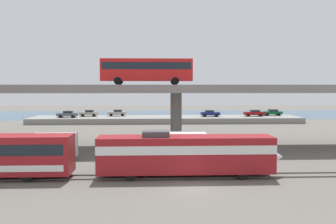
{
  "coord_description": "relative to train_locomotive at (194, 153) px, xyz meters",
  "views": [
    {
      "loc": [
        -3.22,
        -28.47,
        8.13
      ],
      "look_at": [
        -1.02,
        21.23,
        4.67
      ],
      "focal_mm": 39.17,
      "sensor_mm": 36.0,
      "label": 1
    }
  ],
  "objects": [
    {
      "name": "rail_strip_near",
      "position": [
        -0.58,
        -0.76,
        -2.13
      ],
      "size": [
        110.0,
        0.12,
        0.12
      ],
      "primitive_type": "cube",
      "color": "#59544C",
      "rests_on": "ground_plane"
    },
    {
      "name": "harbor_water",
      "position": [
        -0.58,
        74.0,
        -2.19
      ],
      "size": [
        140.0,
        36.0,
        0.01
      ],
      "primitive_type": "cube",
      "color": "#2D5170",
      "rests_on": "ground_plane"
    },
    {
      "name": "parked_car_3",
      "position": [
        24.8,
        53.06,
        -0.17
      ],
      "size": [
        4.45,
        1.93,
        1.5
      ],
      "rotation": [
        0.0,
        0.0,
        3.14
      ],
      "color": "#0C4C26",
      "rests_on": "pier_parking_lot"
    },
    {
      "name": "train_locomotive",
      "position": [
        0.0,
        0.0,
        0.0
      ],
      "size": [
        16.75,
        3.04,
        4.18
      ],
      "color": "maroon",
      "rests_on": "ground_plane"
    },
    {
      "name": "parked_car_1",
      "position": [
        19.95,
        51.28,
        -0.17
      ],
      "size": [
        4.59,
        1.91,
        1.5
      ],
      "rotation": [
        0.0,
        0.0,
        3.14
      ],
      "color": "maroon",
      "rests_on": "pier_parking_lot"
    },
    {
      "name": "service_truck_east",
      "position": [
        -15.32,
        7.74,
        -0.55
      ],
      "size": [
        6.8,
        2.46,
        3.04
      ],
      "rotation": [
        0.0,
        0.0,
        3.14
      ],
      "color": "navy",
      "rests_on": "ground_plane"
    },
    {
      "name": "ground_plane",
      "position": [
        -0.58,
        -4.0,
        -2.19
      ],
      "size": [
        260.0,
        260.0,
        0.0
      ],
      "primitive_type": "plane",
      "color": "#605B54"
    },
    {
      "name": "rail_strip_far",
      "position": [
        -0.58,
        0.76,
        -2.13
      ],
      "size": [
        110.0,
        0.12,
        0.12
      ],
      "primitive_type": "cube",
      "color": "#59544C",
      "rests_on": "ground_plane"
    },
    {
      "name": "pier_parking_lot",
      "position": [
        -0.58,
        51.0,
        -1.57
      ],
      "size": [
        60.82,
        10.39,
        1.25
      ],
      "primitive_type": "cube",
      "color": "gray",
      "rests_on": "ground_plane"
    },
    {
      "name": "parked_car_4",
      "position": [
        -11.92,
        53.44,
        -0.17
      ],
      "size": [
        4.27,
        1.83,
        1.5
      ],
      "rotation": [
        0.0,
        0.0,
        3.14
      ],
      "color": "#9E998C",
      "rests_on": "pier_parking_lot"
    },
    {
      "name": "service_truck_west",
      "position": [
        0.77,
        7.74,
        -0.55
      ],
      "size": [
        6.8,
        2.46,
        3.04
      ],
      "color": "#0C4C26",
      "rests_on": "ground_plane"
    },
    {
      "name": "highway_overpass",
      "position": [
        -0.58,
        16.0,
        5.46
      ],
      "size": [
        96.0,
        10.06,
        8.36
      ],
      "color": "gray",
      "rests_on": "ground_plane"
    },
    {
      "name": "parked_car_5",
      "position": [
        -22.58,
        49.58,
        -0.17
      ],
      "size": [
        4.36,
        1.94,
        1.5
      ],
      "rotation": [
        0.0,
        0.0,
        3.14
      ],
      "color": "#515459",
      "rests_on": "pier_parking_lot"
    },
    {
      "name": "parked_car_0",
      "position": [
        -18.35,
        52.48,
        -0.17
      ],
      "size": [
        4.14,
        1.82,
        1.5
      ],
      "rotation": [
        0.0,
        0.0,
        3.14
      ],
      "color": "#9E998C",
      "rests_on": "pier_parking_lot"
    },
    {
      "name": "parked_car_2",
      "position": [
        9.58,
        50.89,
        -0.17
      ],
      "size": [
        4.3,
        1.96,
        1.5
      ],
      "color": "navy",
      "rests_on": "pier_parking_lot"
    },
    {
      "name": "transit_bus_on_overpass",
      "position": [
        -4.45,
        16.31,
        8.23
      ],
      "size": [
        12.0,
        2.68,
        3.4
      ],
      "color": "red",
      "rests_on": "highway_overpass"
    }
  ]
}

